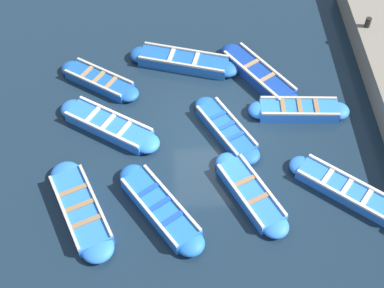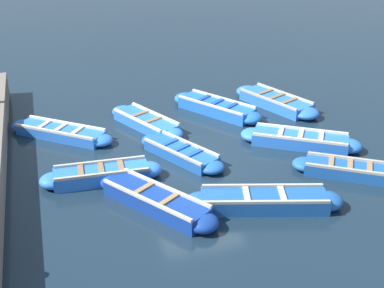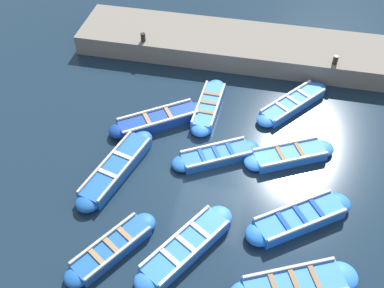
% 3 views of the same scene
% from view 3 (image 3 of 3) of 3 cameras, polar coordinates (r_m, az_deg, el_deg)
% --- Properties ---
extents(ground_plane, '(120.00, 120.00, 0.00)m').
position_cam_3_polar(ground_plane, '(15.01, 2.41, -3.01)').
color(ground_plane, '#162838').
extents(boat_near_quay, '(2.31, 3.63, 0.43)m').
position_cam_3_polar(boat_near_quay, '(12.69, 12.86, -17.25)').
color(boat_near_quay, blue).
rests_on(boat_near_quay, ground).
extents(boat_alongside, '(2.15, 3.22, 0.39)m').
position_cam_3_polar(boat_alongside, '(15.51, 12.26, -1.38)').
color(boat_alongside, blue).
rests_on(boat_alongside, ground).
extents(boat_mid_row, '(3.95, 1.78, 0.44)m').
position_cam_3_polar(boat_mid_row, '(14.93, -9.60, -3.06)').
color(boat_mid_row, '#1E59AD').
rests_on(boat_mid_row, ground).
extents(boat_outer_left, '(3.28, 2.80, 0.38)m').
position_cam_3_polar(boat_outer_left, '(17.52, 12.66, 5.04)').
color(boat_outer_left, blue).
rests_on(boat_outer_left, ground).
extents(boat_broadside, '(3.51, 2.59, 0.42)m').
position_cam_3_polar(boat_broadside, '(12.99, -0.81, -12.95)').
color(boat_broadside, blue).
rests_on(boat_broadside, ground).
extents(boat_stern_in, '(2.98, 2.26, 0.39)m').
position_cam_3_polar(boat_stern_in, '(13.18, -10.15, -12.92)').
color(boat_stern_in, '#1E59AD').
rests_on(boat_stern_in, ground).
extents(boat_tucked, '(2.70, 3.35, 0.45)m').
position_cam_3_polar(boat_tucked, '(13.87, 13.46, -9.19)').
color(boat_tucked, blue).
rests_on(boat_tucked, ground).
extents(boat_centre, '(2.71, 3.45, 0.45)m').
position_cam_3_polar(boat_centre, '(16.40, -4.32, 3.07)').
color(boat_centre, navy).
rests_on(boat_centre, ground).
extents(boat_inner_gap, '(3.28, 0.89, 0.44)m').
position_cam_3_polar(boat_inner_gap, '(16.92, 2.14, 4.76)').
color(boat_inner_gap, blue).
rests_on(boat_inner_gap, ground).
extents(boat_end_of_row, '(2.17, 3.06, 0.37)m').
position_cam_3_polar(boat_end_of_row, '(15.17, 3.07, -1.48)').
color(boat_end_of_row, '#1E59AD').
rests_on(boat_end_of_row, ground).
extents(quay_wall, '(2.89, 13.78, 0.84)m').
position_cam_3_polar(quay_wall, '(19.84, 5.96, 12.29)').
color(quay_wall, slate).
rests_on(quay_wall, ground).
extents(bollard_north, '(0.20, 0.20, 0.35)m').
position_cam_3_polar(bollard_north, '(19.30, -6.24, 13.32)').
color(bollard_north, black).
rests_on(bollard_north, quay_wall).
extents(bollard_mid_north, '(0.20, 0.20, 0.35)m').
position_cam_3_polar(bollard_mid_north, '(18.72, 17.75, 10.14)').
color(bollard_mid_north, black).
rests_on(bollard_mid_north, quay_wall).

